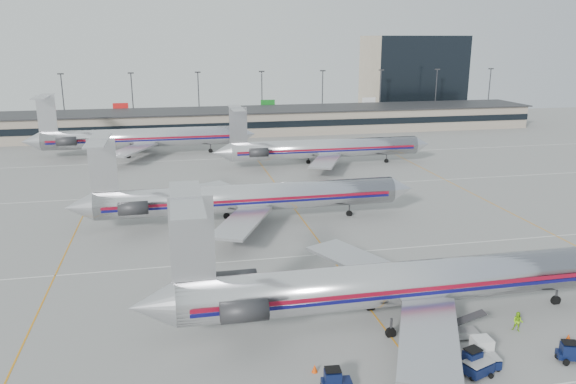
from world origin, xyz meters
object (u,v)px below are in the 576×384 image
object	(u,v)px
belt_loader	(456,332)
tug_center	(474,360)
jet_foreground	(404,282)
jet_second_row	(243,198)
uld_container	(481,349)

from	to	relation	value
belt_loader	tug_center	bearing A→B (deg)	-98.56
tug_center	belt_loader	distance (m)	4.66
jet_foreground	jet_second_row	bearing A→B (deg)	108.87
jet_second_row	belt_loader	distance (m)	36.57
jet_foreground	uld_container	world-z (taller)	jet_foreground
jet_foreground	tug_center	world-z (taller)	jet_foreground
jet_second_row	uld_container	world-z (taller)	jet_second_row
jet_foreground	belt_loader	bearing A→B (deg)	-50.54
jet_second_row	tug_center	world-z (taller)	jet_second_row
uld_container	tug_center	bearing A→B (deg)	-134.97
tug_center	uld_container	bearing A→B (deg)	25.72
jet_foreground	belt_loader	size ratio (longest dim) A/B	11.02
tug_center	belt_loader	xyz separation A→B (m)	(0.99, 4.55, -0.21)
tug_center	uld_container	xyz separation A→B (m)	(1.34, 1.27, 0.09)
tug_center	uld_container	size ratio (longest dim) A/B	1.36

